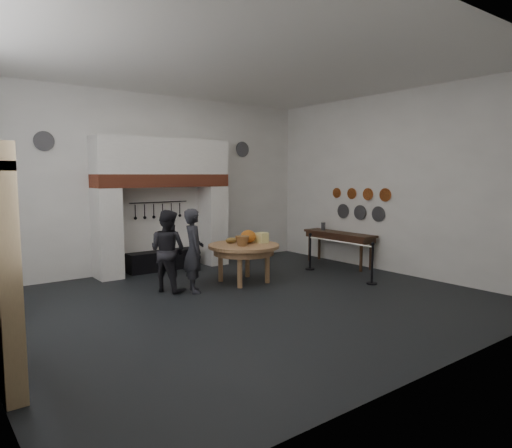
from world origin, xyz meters
TOP-DOWN VIEW (x-y plane):
  - floor at (0.00, 0.00)m, footprint 9.00×8.00m
  - ceiling at (0.00, 0.00)m, footprint 9.00×8.00m
  - wall_back at (0.00, 4.00)m, footprint 9.00×0.02m
  - wall_front at (0.00, -4.00)m, footprint 9.00×0.02m
  - wall_right at (4.50, 0.00)m, footprint 0.02×8.00m
  - chimney_pier_left at (-1.48, 3.65)m, footprint 0.55×0.70m
  - chimney_pier_right at (1.48, 3.65)m, footprint 0.55×0.70m
  - hearth_brick_band at (0.00, 3.65)m, footprint 3.50×0.72m
  - chimney_hood at (0.00, 3.65)m, footprint 3.50×0.70m
  - iron_range at (0.00, 3.72)m, footprint 1.90×0.45m
  - utensil_rail at (0.00, 3.92)m, footprint 1.60×0.02m
  - door_jamb_near at (-4.38, -1.70)m, footprint 0.22×0.30m
  - work_table at (0.86, 1.35)m, footprint 1.98×1.98m
  - pumpkin at (1.06, 1.45)m, footprint 0.36×0.36m
  - cheese_block_big at (1.36, 1.30)m, footprint 0.22×0.22m
  - cheese_block_small at (1.34, 1.60)m, footprint 0.18×0.18m
  - wicker_basket at (0.71, 1.20)m, footprint 0.39×0.39m
  - bread_loaf at (0.76, 1.70)m, footprint 0.31×0.18m
  - visitor_near at (-0.48, 1.28)m, footprint 0.60×0.74m
  - visitor_far at (-0.88, 1.68)m, footprint 0.96×1.05m
  - side_table at (4.10, 1.41)m, footprint 0.55×2.20m
  - pewter_jug at (4.10, 2.01)m, footprint 0.12×0.12m
  - copper_pan_a at (4.46, 0.20)m, footprint 0.03×0.34m
  - copper_pan_b at (4.46, 0.75)m, footprint 0.03×0.32m
  - copper_pan_c at (4.46, 1.30)m, footprint 0.03×0.30m
  - copper_pan_d at (4.46, 1.85)m, footprint 0.03×0.28m
  - pewter_plate_left at (4.46, 0.40)m, footprint 0.03×0.40m
  - pewter_plate_mid at (4.46, 1.00)m, footprint 0.03×0.40m
  - pewter_plate_right at (4.46, 1.60)m, footprint 0.03×0.40m
  - pewter_plate_back_left at (-2.70, 3.96)m, footprint 0.44×0.03m
  - pewter_plate_back_right at (2.70, 3.96)m, footprint 0.44×0.03m
  - barrier_post_near at (3.05, -0.57)m, footprint 0.05×0.05m
  - barrier_post_far at (3.05, 1.43)m, footprint 0.05×0.05m
  - barrier_rope at (3.05, 0.43)m, footprint 0.04×2.00m

SIDE VIEW (x-z plane):
  - floor at x=0.00m, z-range -0.01..0.01m
  - iron_range at x=0.00m, z-range 0.00..0.50m
  - barrier_post_near at x=3.05m, z-range 0.00..0.90m
  - barrier_post_far at x=3.05m, z-range 0.00..0.90m
  - work_table at x=0.86m, z-range 0.80..0.88m
  - barrier_rope at x=3.05m, z-range 0.83..0.87m
  - visitor_far at x=-0.88m, z-range 0.00..1.73m
  - side_table at x=4.10m, z-range 0.84..0.90m
  - visitor_near at x=-0.48m, z-range 0.00..1.76m
  - bread_loaf at x=0.76m, z-range 0.87..1.01m
  - cheese_block_small at x=1.34m, z-range 0.88..1.07m
  - wicker_basket at x=0.71m, z-range 0.88..1.09m
  - cheese_block_big at x=1.36m, z-range 0.88..1.11m
  - pewter_jug at x=4.10m, z-range 0.90..1.12m
  - pumpkin at x=1.06m, z-range 0.88..1.18m
  - chimney_pier_left at x=-1.48m, z-range 0.00..2.15m
  - chimney_pier_right at x=1.48m, z-range 0.00..2.15m
  - door_jamb_near at x=-4.38m, z-range 0.00..2.60m
  - pewter_plate_left at x=4.46m, z-range 1.25..1.65m
  - pewter_plate_mid at x=4.46m, z-range 1.25..1.65m
  - pewter_plate_right at x=4.46m, z-range 1.25..1.65m
  - utensil_rail at x=0.00m, z-range 1.74..1.76m
  - copper_pan_b at x=4.46m, z-range 1.79..2.11m
  - copper_pan_d at x=4.46m, z-range 1.81..2.09m
  - copper_pan_a at x=4.46m, z-range 1.78..2.12m
  - copper_pan_c at x=4.46m, z-range 1.80..2.10m
  - wall_back at x=0.00m, z-range 0.00..4.50m
  - wall_front at x=0.00m, z-range 0.00..4.50m
  - wall_right at x=4.50m, z-range 0.00..4.50m
  - hearth_brick_band at x=0.00m, z-range 2.15..2.47m
  - chimney_hood at x=0.00m, z-range 2.47..3.37m
  - pewter_plate_back_left at x=-2.70m, z-range 2.98..3.42m
  - pewter_plate_back_right at x=2.70m, z-range 2.98..3.42m
  - ceiling at x=0.00m, z-range 4.49..4.51m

